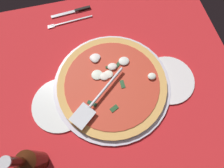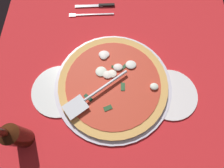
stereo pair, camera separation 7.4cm
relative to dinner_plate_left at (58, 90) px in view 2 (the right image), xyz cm
name	(u,v)px [view 2 (the right image)]	position (x,y,z in cm)	size (l,w,h in cm)	color
ground_plane	(113,93)	(21.20, -0.20, -1.00)	(100.55, 100.55, 0.80)	red
checker_pattern	(113,93)	(21.20, -0.20, -0.55)	(100.55, 100.55, 0.10)	white
pizza_pan	(112,85)	(20.70, 2.67, 0.09)	(45.38, 45.38, 1.18)	silver
dinner_plate_left	(58,90)	(0.00, 0.00, 0.00)	(21.21, 21.21, 1.00)	white
dinner_plate_right	(169,94)	(42.82, 0.09, 0.00)	(20.50, 20.50, 1.00)	white
pizza	(112,84)	(20.73, 2.89, 1.58)	(41.97, 41.97, 3.12)	#E1A756
pizza_server	(92,94)	(13.68, -2.54, 4.14)	(23.24, 19.65, 1.00)	silver
place_setting_far	(94,10)	(11.26, 39.80, -0.14)	(21.38, 12.52, 1.40)	white
beer_bottle	(13,136)	(-9.62, -18.30, 8.00)	(6.52, 6.52, 23.52)	#3D1B0C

